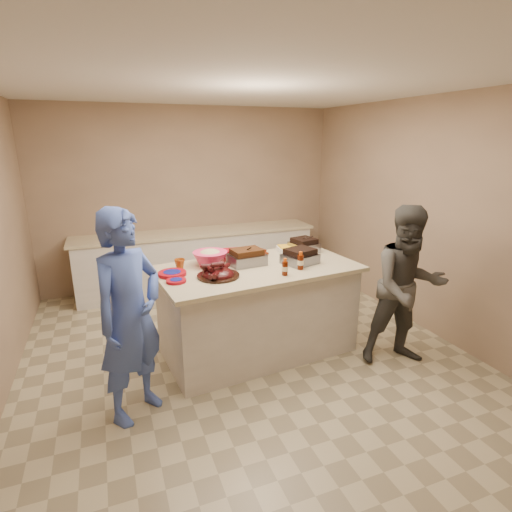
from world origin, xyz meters
name	(u,v)px	position (x,y,z in m)	size (l,w,h in m)	color
room	(247,356)	(0.00, 0.00, 0.00)	(4.50, 5.00, 2.70)	#9E8266
back_counter	(198,260)	(0.00, 2.20, 0.45)	(3.60, 0.64, 0.90)	silver
island	(258,350)	(0.15, 0.07, 0.00)	(2.04, 1.07, 0.96)	silver
rib_platter	(218,277)	(-0.32, -0.08, 0.96)	(0.41, 0.41, 0.16)	#420C0E
pulled_pork_tray	(247,264)	(0.07, 0.18, 0.96)	(0.36, 0.27, 0.11)	#47230F
brisket_tray	(300,263)	(0.60, 0.02, 0.96)	(0.33, 0.28, 0.10)	black
roasting_pan	(304,252)	(0.85, 0.40, 0.96)	(0.28, 0.28, 0.11)	gray
coleslaw_bowl	(210,265)	(-0.30, 0.30, 0.96)	(0.36, 0.36, 0.25)	#FE346D
sausage_plate	(254,255)	(0.26, 0.49, 0.96)	(0.32, 0.32, 0.05)	silver
mac_cheese_dish	(290,252)	(0.70, 0.46, 0.96)	(0.28, 0.21, 0.08)	yellow
bbq_bottle_a	(285,275)	(0.29, -0.27, 0.96)	(0.06, 0.06, 0.17)	#421102
bbq_bottle_b	(300,269)	(0.52, -0.16, 0.96)	(0.06, 0.06, 0.18)	#421102
mustard_bottle	(245,266)	(0.04, 0.15, 0.96)	(0.05, 0.05, 0.13)	gold
sauce_bowl	(253,262)	(0.16, 0.22, 0.96)	(0.13, 0.04, 0.13)	silver
plate_stack_large	(172,275)	(-0.72, 0.12, 0.96)	(0.27, 0.27, 0.03)	maroon
plate_stack_small	(176,282)	(-0.72, -0.09, 0.96)	(0.18, 0.18, 0.03)	maroon
plastic_cup	(180,268)	(-0.61, 0.30, 0.96)	(0.11, 0.10, 0.11)	#9B4911
basket_stack	(233,259)	(-0.01, 0.44, 0.96)	(0.21, 0.16, 0.11)	maroon
guest_blue	(139,411)	(-1.17, -0.51, 0.00)	(0.64, 1.75, 0.42)	#4460BD
guest_gray	(399,360)	(1.46, -0.65, 0.00)	(0.79, 1.63, 0.62)	#4D4B46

